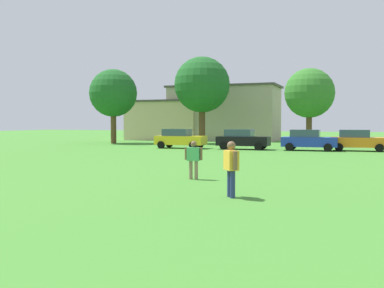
{
  "coord_description": "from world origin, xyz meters",
  "views": [
    {
      "loc": [
        5.25,
        2.1,
        2.3
      ],
      "look_at": [
        2.08,
        10.66,
        1.85
      ],
      "focal_mm": 41.73,
      "sensor_mm": 36.0,
      "label": 1
    }
  ],
  "objects": [
    {
      "name": "house_left",
      "position": [
        -17.66,
        55.36,
        2.52
      ],
      "size": [
        9.71,
        7.47,
        5.01
      ],
      "color": "beige",
      "rests_on": "ground"
    },
    {
      "name": "parked_car_orange_3",
      "position": [
        5.34,
        39.54,
        0.86
      ],
      "size": [
        4.3,
        2.02,
        1.68
      ],
      "color": "orange",
      "rests_on": "ground"
    },
    {
      "name": "bystander_midfield",
      "position": [
        -0.86,
        18.79,
        0.91
      ],
      "size": [
        0.73,
        0.33,
        1.54
      ],
      "rotation": [
        0.0,
        0.0,
        0.1
      ],
      "color": "#8C7259",
      "rests_on": "ground"
    },
    {
      "name": "adult_bystander",
      "position": [
        1.68,
        15.16,
        1.02
      ],
      "size": [
        0.58,
        0.69,
        1.72
      ],
      "rotation": [
        0.0,
        0.0,
        2.19
      ],
      "color": "navy",
      "rests_on": "ground"
    },
    {
      "name": "parked_car_yellow_0",
      "position": [
        -9.2,
        38.05,
        0.86
      ],
      "size": [
        4.3,
        2.02,
        1.68
      ],
      "color": "yellow",
      "rests_on": "ground"
    },
    {
      "name": "parked_car_black_1",
      "position": [
        -3.71,
        38.43,
        0.86
      ],
      "size": [
        4.3,
        2.02,
        1.68
      ],
      "color": "black",
      "rests_on": "ground"
    },
    {
      "name": "tree_far_right",
      "position": [
        0.87,
        46.79,
        5.07
      ],
      "size": [
        4.82,
        4.82,
        7.51
      ],
      "color": "brown",
      "rests_on": "ground"
    },
    {
      "name": "ground_plane",
      "position": [
        0.0,
        30.0,
        0.0
      ],
      "size": [
        160.0,
        160.0,
        0.0
      ],
      "primitive_type": "plane",
      "color": "#42842D"
    },
    {
      "name": "house_right",
      "position": [
        -10.17,
        55.36,
        3.36
      ],
      "size": [
        13.46,
        6.7,
        6.71
      ],
      "color": "tan",
      "rests_on": "ground"
    },
    {
      "name": "tree_center",
      "position": [
        -10.18,
        46.81,
        6.19
      ],
      "size": [
        5.88,
        5.88,
        9.17
      ],
      "color": "brown",
      "rests_on": "ground"
    },
    {
      "name": "parked_car_blue_2",
      "position": [
        1.63,
        38.71,
        0.86
      ],
      "size": [
        4.3,
        2.02,
        1.68
      ],
      "color": "#1E38AD",
      "rests_on": "ground"
    },
    {
      "name": "tree_far_left",
      "position": [
        -19.25,
        44.0,
        5.35
      ],
      "size": [
        5.08,
        5.08,
        7.92
      ],
      "color": "brown",
      "rests_on": "ground"
    }
  ]
}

